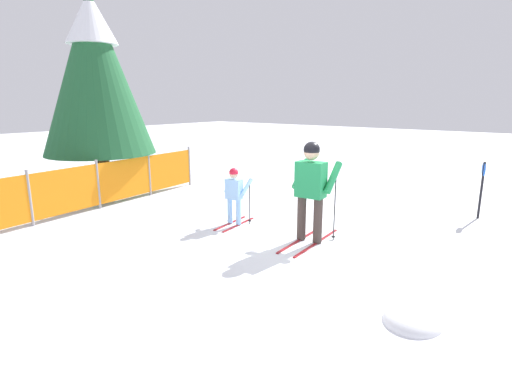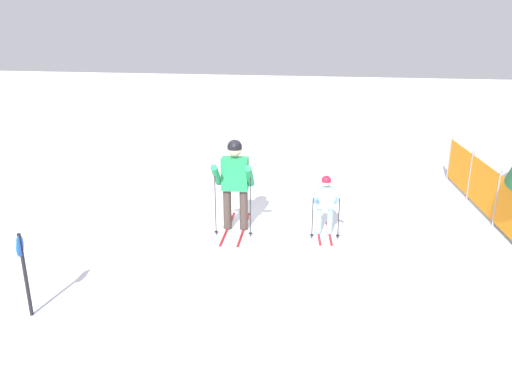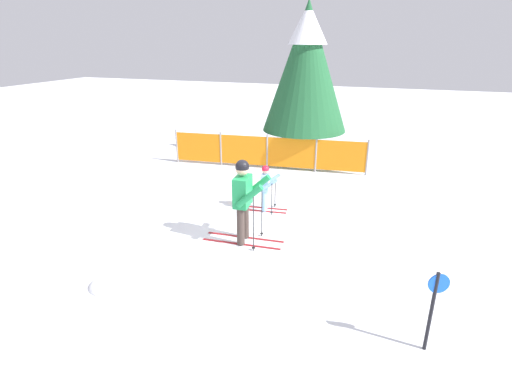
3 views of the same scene
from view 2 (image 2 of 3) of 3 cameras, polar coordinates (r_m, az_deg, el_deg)
ground_plane at (r=9.90m, az=-1.72°, el=-3.84°), size 60.00×60.00×0.00m
skier_adult at (r=9.35m, az=-2.43°, el=1.68°), size 1.69×0.78×1.77m
skier_child at (r=9.33m, az=7.94°, el=-0.99°), size 1.11×0.55×1.15m
safety_fence at (r=10.74m, az=25.85°, el=-0.71°), size 6.29×0.71×1.14m
trail_marker at (r=7.33m, az=-25.03°, el=-7.63°), size 0.27×0.11×1.21m
snow_mound at (r=11.77m, az=-11.60°, el=-0.50°), size 0.78×0.66×0.31m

